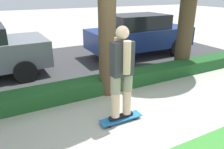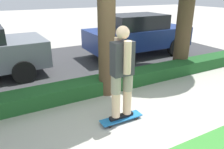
# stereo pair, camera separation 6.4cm
# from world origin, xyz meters

# --- Properties ---
(ground_plane) EXTENTS (60.00, 60.00, 0.00)m
(ground_plane) POSITION_xyz_m (0.00, 0.00, 0.00)
(ground_plane) COLOR #ADA89E
(street_asphalt) EXTENTS (13.69, 5.00, 0.01)m
(street_asphalt) POSITION_xyz_m (0.00, 4.20, 0.00)
(street_asphalt) COLOR #38383A
(street_asphalt) RESTS_ON ground_plane
(hedge_row) EXTENTS (13.69, 0.60, 0.36)m
(hedge_row) POSITION_xyz_m (0.00, 1.60, 0.18)
(hedge_row) COLOR #1E5123
(hedge_row) RESTS_ON ground_plane
(skateboard) EXTENTS (0.88, 0.24, 0.08)m
(skateboard) POSITION_xyz_m (-0.10, 0.10, 0.07)
(skateboard) COLOR #1E6BAD
(skateboard) RESTS_ON ground_plane
(skater_person) EXTENTS (0.52, 0.47, 1.83)m
(skater_person) POSITION_xyz_m (-0.10, 0.10, 1.06)
(skater_person) COLOR black
(skater_person) RESTS_ON skateboard
(parked_car_middle) EXTENTS (4.18, 1.79, 1.62)m
(parked_car_middle) POSITION_xyz_m (2.97, 4.01, 0.85)
(parked_car_middle) COLOR navy
(parked_car_middle) RESTS_ON ground_plane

